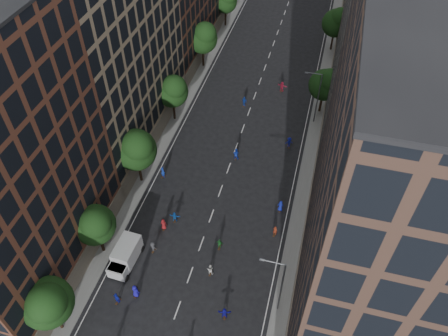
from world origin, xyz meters
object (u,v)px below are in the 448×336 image
(streetlamp_near, at_px, (280,285))
(streetlamp_far, at_px, (317,96))
(cargo_van, at_px, (125,255))
(skater_0, at_px, (135,291))

(streetlamp_near, relative_size, streetlamp_far, 1.00)
(streetlamp_near, distance_m, cargo_van, 18.58)
(cargo_van, xyz_separation_m, skater_0, (2.78, -3.72, -0.49))
(streetlamp_near, distance_m, streetlamp_far, 33.00)
(streetlamp_near, height_order, streetlamp_far, same)
(cargo_van, relative_size, skater_0, 2.76)
(skater_0, bearing_deg, cargo_van, -43.27)
(streetlamp_far, height_order, skater_0, streetlamp_far)
(streetlamp_far, distance_m, skater_0, 38.92)
(streetlamp_near, relative_size, cargo_van, 1.72)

